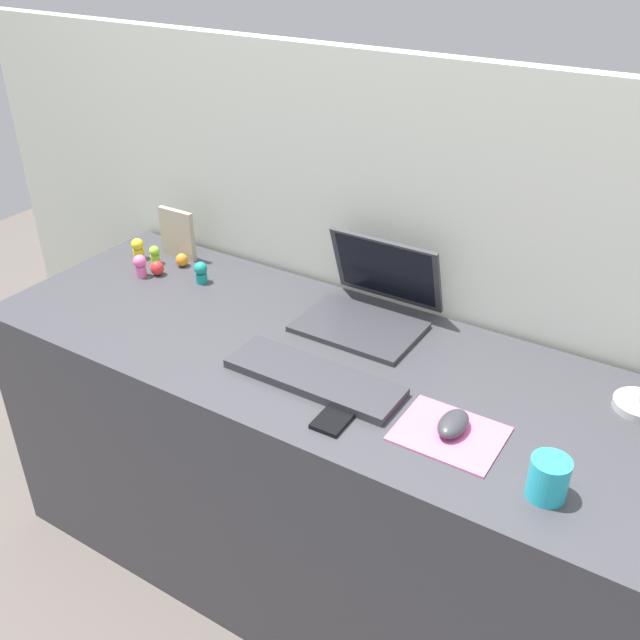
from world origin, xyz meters
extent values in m
plane|color=#59514C|center=(0.00, 0.00, 0.00)|extent=(6.00, 6.00, 0.00)
cube|color=beige|center=(0.00, 0.35, 0.68)|extent=(2.89, 0.05, 1.37)
cube|color=#38383D|center=(0.00, 0.00, 0.37)|extent=(1.69, 0.62, 0.74)
cube|color=#333338|center=(0.04, 0.14, 0.75)|extent=(0.30, 0.21, 0.01)
cube|color=#333338|center=(0.04, 0.28, 0.85)|extent=(0.30, 0.07, 0.19)
cube|color=black|center=(0.04, 0.27, 0.85)|extent=(0.27, 0.06, 0.17)
cube|color=#333338|center=(0.07, -0.11, 0.75)|extent=(0.41, 0.13, 0.02)
cube|color=pink|center=(0.40, -0.12, 0.74)|extent=(0.21, 0.17, 0.00)
ellipsoid|color=#333338|center=(0.40, -0.11, 0.76)|extent=(0.06, 0.10, 0.03)
cube|color=black|center=(0.18, -0.19, 0.74)|extent=(0.07, 0.13, 0.01)
cylinder|color=#B7B7BC|center=(0.70, 0.18, 0.75)|extent=(0.11, 0.11, 0.02)
cube|color=#B2A58C|center=(-0.62, 0.22, 0.81)|extent=(0.12, 0.02, 0.15)
cylinder|color=#28B7CC|center=(0.61, -0.18, 0.78)|extent=(0.07, 0.07, 0.08)
ellipsoid|color=orange|center=(-0.57, 0.18, 0.76)|extent=(0.04, 0.04, 0.04)
cylinder|color=teal|center=(-0.46, 0.13, 0.75)|extent=(0.03, 0.03, 0.03)
sphere|color=teal|center=(-0.46, 0.13, 0.78)|extent=(0.04, 0.04, 0.04)
ellipsoid|color=red|center=(-0.59, 0.10, 0.76)|extent=(0.04, 0.04, 0.04)
cylinder|color=#8CDB33|center=(-0.65, 0.15, 0.75)|extent=(0.03, 0.03, 0.03)
sphere|color=#8CDB33|center=(-0.65, 0.15, 0.78)|extent=(0.03, 0.03, 0.03)
cylinder|color=pink|center=(-0.63, 0.07, 0.76)|extent=(0.03, 0.03, 0.03)
sphere|color=pink|center=(-0.63, 0.07, 0.79)|extent=(0.04, 0.04, 0.04)
cylinder|color=yellow|center=(-0.72, 0.15, 0.76)|extent=(0.03, 0.03, 0.03)
sphere|color=yellow|center=(-0.72, 0.15, 0.79)|extent=(0.04, 0.04, 0.04)
camera|label=1|loc=(0.77, -1.19, 1.66)|focal=39.75mm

